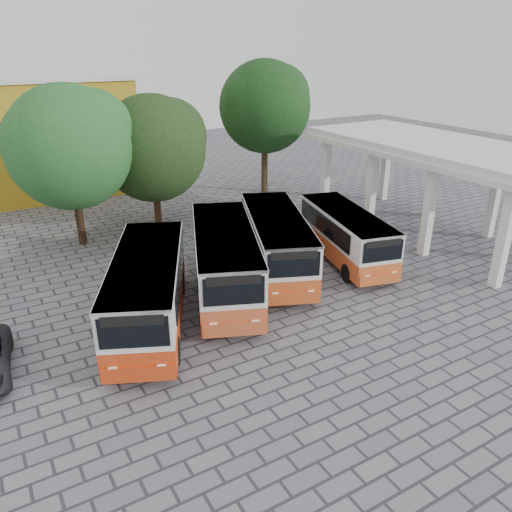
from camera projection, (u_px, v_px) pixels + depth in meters
ground at (327, 305)px, 21.59m from camera, size 90.00×90.00×0.00m
terminal_shelter at (438, 150)px, 27.67m from camera, size 6.80×15.80×5.40m
bus_far_left at (148, 288)px, 19.32m from camera, size 5.65×8.80×2.95m
bus_centre_left at (225, 259)px, 21.83m from camera, size 5.51×8.94×3.01m
bus_centre_right at (276, 240)px, 23.98m from camera, size 5.33×8.65×2.91m
bus_far_right at (346, 233)px, 25.36m from camera, size 3.86×7.65×2.62m
tree_left at (70, 143)px, 25.98m from camera, size 6.85×6.52×8.65m
tree_middle at (153, 145)px, 29.26m from camera, size 6.59×6.27×7.82m
tree_right at (266, 104)px, 35.28m from camera, size 6.82×6.50×9.46m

